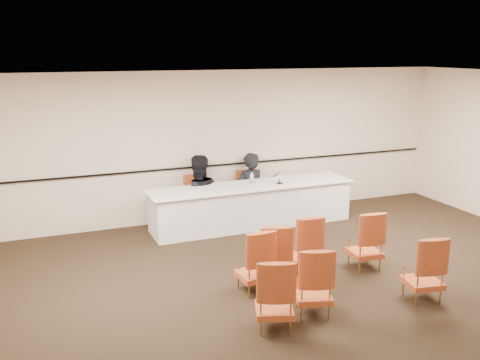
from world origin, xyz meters
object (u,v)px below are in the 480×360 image
water_bottle (252,179)px  aud_chair_extra (275,254)px  aud_chair_front_right (365,239)px  panelist_main_chair (250,194)px  microphone (280,176)px  aud_chair_front_left (255,260)px  aud_chair_back_right (423,267)px  panelist_main (250,195)px  panelist_second_chair (198,199)px  aud_chair_front_mid (305,244)px  aud_chair_back_left (275,293)px  panel_table (252,205)px  drinking_glass (257,182)px  coffee_cup (279,180)px  panelist_second (198,200)px  aud_chair_back_mid (313,280)px

water_bottle → aud_chair_extra: size_ratio=0.26×
aud_chair_front_right → panelist_main_chair: bearing=106.8°
microphone → aud_chair_front_left: (-1.66, -2.63, -0.50)m
aud_chair_back_right → panelist_main: bearing=109.7°
water_bottle → aud_chair_extra: 2.77m
microphone → aud_chair_front_right: (0.30, -2.49, -0.50)m
aud_chair_extra → panelist_main: bearing=91.1°
panelist_second_chair → aud_chair_front_mid: size_ratio=1.00×
panelist_second_chair → aud_chair_back_left: 4.41m
aud_chair_front_mid → panel_table: bearing=92.4°
aud_chair_back_left → panelist_second_chair: bearing=105.2°
drinking_glass → coffee_cup: bearing=-4.1°
panel_table → coffee_cup: coffee_cup is taller
microphone → aud_chair_extra: microphone is taller
microphone → aud_chair_front_right: microphone is taller
aud_chair_back_left → aud_chair_front_right: bearing=49.5°
panelist_main → panelist_second: (-1.13, -0.01, 0.00)m
aud_chair_front_mid → aud_chair_back_right: bearing=-46.5°
water_bottle → aud_chair_back_right: (0.95, -3.84, -0.47)m
aud_chair_front_left → aud_chair_back_mid: 1.00m
coffee_cup → aud_chair_front_mid: bearing=-106.4°
panelist_second_chair → drinking_glass: (1.02, -0.61, 0.40)m
drinking_glass → aud_chair_back_right: (0.85, -3.82, -0.40)m
panel_table → microphone: size_ratio=13.51×
aud_chair_front_right → aud_chair_back_left: 2.47m
aud_chair_front_left → water_bottle: bearing=64.8°
panelist_main → aud_chair_back_mid: (-0.88, -4.25, 0.03)m
water_bottle → drinking_glass: 0.13m
panelist_main → water_bottle: panelist_main is taller
panelist_main_chair → drinking_glass: bearing=-100.0°
panelist_second → coffee_cup: size_ratio=13.50×
panelist_second → aud_chair_front_mid: size_ratio=1.96×
water_bottle → coffee_cup: size_ratio=1.82×
microphone → water_bottle: microphone is taller
water_bottle → drinking_glass: (0.11, -0.02, -0.08)m
panel_table → water_bottle: 0.54m
drinking_glass → aud_chair_back_mid: bearing=-102.1°
panelist_second_chair → coffee_cup: coffee_cup is taller
aud_chair_front_right → coffee_cup: bearing=101.8°
panelist_second → aud_chair_back_left: size_ratio=1.96×
panel_table → drinking_glass: 0.47m
aud_chair_extra → panel_table: bearing=91.6°
panelist_second_chair → drinking_glass: size_ratio=9.50×
panelist_second_chair → aud_chair_back_left: same height
water_bottle → aud_chair_extra: (-0.74, -2.63, -0.47)m
aud_chair_front_right → aud_chair_front_mid: bearing=175.6°
panel_table → aud_chair_back_left: aud_chair_back_left is taller
panelist_second_chair → aud_chair_extra: size_ratio=1.00×
panelist_main_chair → aud_chair_back_left: size_ratio=1.00×
panelist_second → panel_table: bearing=150.8°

